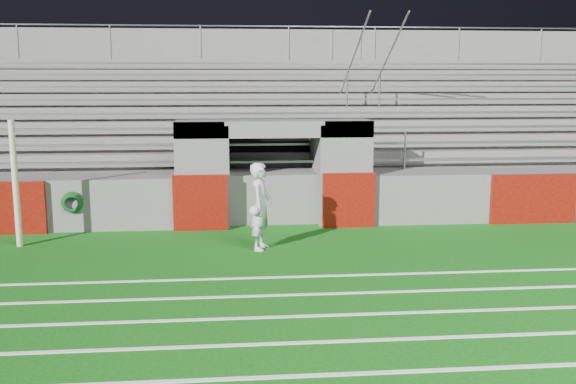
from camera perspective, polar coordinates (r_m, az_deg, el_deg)
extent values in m
plane|color=#0E510D|center=(12.81, -0.15, -6.24)|extent=(90.00, 90.00, 0.00)
cylinder|color=beige|center=(14.92, -23.07, 0.66)|extent=(0.13, 0.13, 2.75)
cube|color=white|center=(8.15, 3.11, -15.94)|extent=(28.00, 0.09, 0.01)
cube|color=white|center=(9.05, 2.17, -13.21)|extent=(28.00, 0.09, 0.01)
cube|color=white|center=(9.98, 1.41, -10.97)|extent=(28.00, 0.09, 0.01)
cube|color=white|center=(10.91, 0.80, -9.11)|extent=(28.00, 0.09, 0.01)
cube|color=white|center=(11.85, 0.28, -7.55)|extent=(28.00, 0.09, 0.01)
cube|color=#585654|center=(18.00, 24.07, -0.37)|extent=(10.60, 0.35, 1.25)
cube|color=#585654|center=(15.93, -7.75, 1.64)|extent=(1.20, 1.00, 2.60)
cube|color=#585654|center=(16.18, 5.10, 1.81)|extent=(1.20, 1.00, 2.60)
cube|color=black|center=(17.64, -1.66, 2.35)|extent=(2.60, 0.20, 2.50)
cube|color=#585654|center=(16.52, -5.41, 1.80)|extent=(0.10, 2.20, 2.50)
cube|color=#585654|center=(16.67, 2.53, 1.91)|extent=(0.10, 2.20, 2.50)
cube|color=#585654|center=(15.84, -1.29, 5.68)|extent=(4.80, 1.00, 0.40)
cube|color=#585654|center=(19.79, -2.06, 2.87)|extent=(26.00, 8.00, 0.20)
cube|color=#585654|center=(19.87, -2.04, 1.08)|extent=(26.00, 8.00, 1.05)
cube|color=#530C07|center=(15.49, -7.78, -0.94)|extent=(1.30, 0.15, 1.35)
cube|color=#530C07|center=(15.74, 5.42, -0.72)|extent=(1.30, 0.15, 1.35)
cube|color=#530C07|center=(17.25, 20.96, -0.58)|extent=(2.20, 0.15, 1.25)
cube|color=gray|center=(16.85, -1.50, 2.75)|extent=(23.00, 0.28, 0.06)
cube|color=#585654|center=(17.69, -1.68, 2.99)|extent=(24.00, 0.75, 0.38)
cube|color=gray|center=(17.55, -1.67, 4.28)|extent=(23.00, 0.28, 0.06)
cube|color=#585654|center=(18.42, -1.83, 3.86)|extent=(24.00, 0.75, 0.76)
cube|color=gray|center=(18.27, -1.82, 5.70)|extent=(23.00, 0.28, 0.06)
cube|color=#585654|center=(19.14, -1.97, 4.65)|extent=(24.00, 0.75, 1.14)
cube|color=gray|center=(18.99, -1.97, 7.00)|extent=(23.00, 0.28, 0.06)
cube|color=#585654|center=(19.87, -2.10, 5.39)|extent=(24.00, 0.75, 1.52)
cube|color=gray|center=(19.72, -2.10, 8.21)|extent=(23.00, 0.28, 0.06)
cube|color=#585654|center=(20.61, -2.22, 6.08)|extent=(24.00, 0.75, 1.90)
cube|color=gray|center=(20.46, -2.23, 9.33)|extent=(23.00, 0.28, 0.06)
cube|color=#585654|center=(21.34, -2.33, 6.72)|extent=(24.00, 0.75, 2.28)
cube|color=gray|center=(21.21, -2.34, 10.38)|extent=(23.00, 0.28, 0.06)
cube|color=#585654|center=(22.08, -2.44, 7.32)|extent=(24.00, 0.75, 2.66)
cube|color=gray|center=(21.97, -2.45, 11.35)|extent=(23.00, 0.28, 0.06)
cube|color=#585654|center=(22.75, -2.52, 7.56)|extent=(26.00, 0.60, 5.29)
cylinder|color=#A5A8AD|center=(16.90, 7.07, 3.65)|extent=(0.05, 0.05, 1.00)
cylinder|color=#A5A8AD|center=(19.74, 5.29, 8.99)|extent=(0.05, 0.05, 1.00)
cylinder|color=#A5A8AD|center=(22.73, 3.94, 12.95)|extent=(0.05, 0.05, 1.00)
cylinder|color=#A5A8AD|center=(19.74, 5.32, 10.44)|extent=(0.05, 6.02, 3.08)
cylinder|color=#A5A8AD|center=(17.14, 10.34, 3.66)|extent=(0.05, 0.05, 1.00)
cylinder|color=#A5A8AD|center=(19.95, 8.15, 8.94)|extent=(0.05, 0.05, 1.00)
cylinder|color=#A5A8AD|center=(22.91, 6.48, 12.89)|extent=(0.05, 0.05, 1.00)
cylinder|color=#A5A8AD|center=(19.95, 8.19, 10.38)|extent=(0.05, 6.02, 3.08)
cylinder|color=#A5A8AD|center=(23.48, -22.90, 12.24)|extent=(0.05, 0.05, 1.10)
cylinder|color=#A5A8AD|center=(22.78, -15.52, 12.74)|extent=(0.05, 0.05, 1.10)
cylinder|color=#A5A8AD|center=(22.46, -7.77, 13.05)|extent=(0.05, 0.05, 1.10)
cylinder|color=#A5A8AD|center=(22.54, 0.08, 13.13)|extent=(0.05, 0.05, 1.10)
cylinder|color=#A5A8AD|center=(23.02, 7.73, 12.97)|extent=(0.05, 0.05, 1.10)
cylinder|color=#A5A8AD|center=(23.86, 14.94, 12.62)|extent=(0.05, 0.05, 1.10)
cylinder|color=#A5A8AD|center=(25.04, 21.55, 12.13)|extent=(0.05, 0.05, 1.10)
cylinder|color=#A5A8AD|center=(22.51, -2.54, 14.52)|extent=(24.00, 0.05, 0.05)
imported|color=silver|center=(13.58, -2.43, -1.28)|extent=(0.63, 0.78, 1.86)
sphere|color=silver|center=(13.31, -3.00, -1.68)|extent=(0.22, 0.22, 0.22)
torus|color=#0E420D|center=(15.90, -18.63, -0.87)|extent=(0.51, 0.10, 0.51)
torus|color=#0C3D1B|center=(15.86, -18.67, -0.97)|extent=(0.44, 0.08, 0.44)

